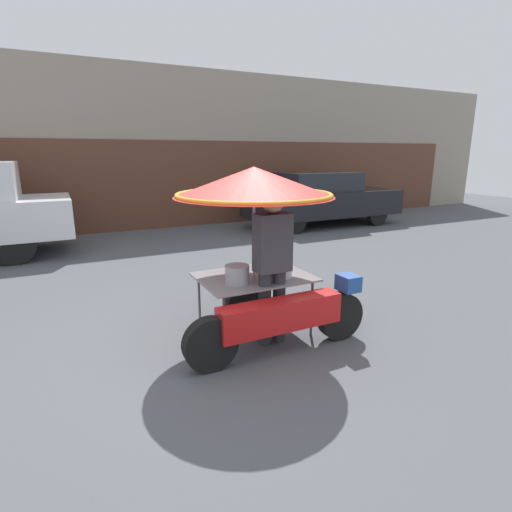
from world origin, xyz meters
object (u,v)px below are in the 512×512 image
object	(u,v)px
vendor_motorcycle_cart	(258,209)
vendor_person	(272,261)
potted_plant	(383,199)
parked_car	(322,199)

from	to	relation	value
vendor_motorcycle_cart	vendor_person	xyz separation A→B (m)	(0.04, -0.27, -0.53)
vendor_person	potted_plant	xyz separation A→B (m)	(8.01, 6.73, -0.41)
parked_car	potted_plant	world-z (taller)	parked_car
vendor_motorcycle_cart	vendor_person	distance (m)	0.59
parked_car	vendor_person	bearing A→B (deg)	-129.53
vendor_person	parked_car	bearing A→B (deg)	50.47
vendor_person	parked_car	size ratio (longest dim) A/B	0.37
vendor_person	potted_plant	bearing A→B (deg)	40.01
parked_car	potted_plant	size ratio (longest dim) A/B	5.12
vendor_person	parked_car	xyz separation A→B (m)	(4.86, 5.89, -0.16)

